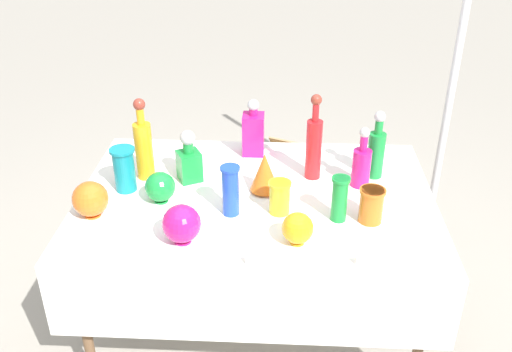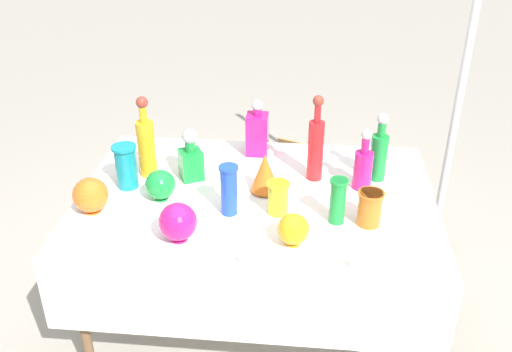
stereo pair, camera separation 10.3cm
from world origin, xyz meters
name	(u,v)px [view 1 (the left image)]	position (x,y,z in m)	size (l,w,h in m)	color
ground_plane	(256,320)	(0.00, 0.00, 0.00)	(40.00, 40.00, 0.00)	#A0998C
display_table	(256,211)	(0.00, -0.04, 0.70)	(1.61, 1.12, 0.76)	white
tall_bottle_0	(144,146)	(-0.54, 0.14, 0.92)	(0.08, 0.08, 0.40)	orange
tall_bottle_1	(314,145)	(0.26, 0.19, 0.93)	(0.07, 0.07, 0.42)	red
tall_bottle_2	(362,164)	(0.48, 0.12, 0.87)	(0.09, 0.09, 0.30)	#C61972
tall_bottle_3	(376,150)	(0.56, 0.21, 0.90)	(0.08, 0.08, 0.34)	#198C38
square_decanter_0	(189,160)	(-0.32, 0.13, 0.87)	(0.14, 0.14, 0.26)	#198C38
square_decanter_1	(253,132)	(-0.04, 0.42, 0.88)	(0.11, 0.11, 0.30)	#C61972
slender_vase_0	(280,196)	(0.11, -0.14, 0.84)	(0.10, 0.10, 0.15)	yellow
slender_vase_1	(371,204)	(0.49, -0.18, 0.84)	(0.11, 0.11, 0.15)	orange
slender_vase_2	(124,168)	(-0.60, 0.02, 0.87)	(0.11, 0.11, 0.21)	teal
slender_vase_3	(340,198)	(0.36, -0.18, 0.87)	(0.08, 0.08, 0.20)	#198C38
slender_vase_4	(230,189)	(-0.10, -0.16, 0.88)	(0.08, 0.08, 0.23)	blue
fluted_vase_0	(265,172)	(0.04, 0.04, 0.86)	(0.13, 0.13, 0.19)	orange
round_bowl_0	(160,187)	(-0.42, -0.08, 0.83)	(0.13, 0.13, 0.14)	#198C38
round_bowl_1	(298,228)	(0.18, -0.36, 0.83)	(0.13, 0.13, 0.13)	orange
round_bowl_2	(90,199)	(-0.69, -0.21, 0.84)	(0.15, 0.15, 0.16)	orange
round_bowl_3	(182,224)	(-0.27, -0.37, 0.84)	(0.15, 0.15, 0.16)	#C61972
price_tag_left	(363,260)	(0.43, -0.49, 0.78)	(0.05, 0.01, 0.04)	white
price_tag_center	(254,259)	(0.02, -0.51, 0.78)	(0.06, 0.01, 0.05)	white
cardboard_box_behind_left	(293,180)	(0.19, 1.19, 0.17)	(0.49, 0.47, 0.43)	tan
cardboard_box_behind_right	(268,189)	(0.03, 1.06, 0.17)	(0.50, 0.37, 0.42)	tan
canopy_pole	(449,102)	(1.03, 0.76, 0.93)	(0.18, 0.18, 2.38)	silver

